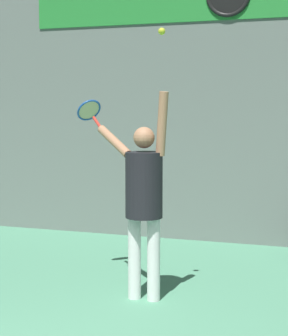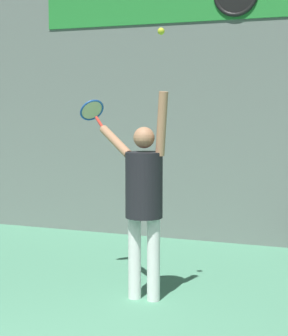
{
  "view_description": "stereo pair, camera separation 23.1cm",
  "coord_description": "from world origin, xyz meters",
  "views": [
    {
      "loc": [
        2.04,
        -2.86,
        1.92
      ],
      "look_at": [
        0.05,
        2.78,
        1.33
      ],
      "focal_mm": 65.0,
      "sensor_mm": 36.0,
      "label": 1
    },
    {
      "loc": [
        2.26,
        -2.78,
        1.92
      ],
      "look_at": [
        0.05,
        2.78,
        1.33
      ],
      "focal_mm": 65.0,
      "sensor_mm": 36.0,
      "label": 2
    }
  ],
  "objects": [
    {
      "name": "tennis_racket",
      "position": [
        -0.77,
        3.3,
        1.89
      ],
      "size": [
        0.4,
        0.35,
        0.33
      ],
      "color": "red"
    },
    {
      "name": "tennis_player",
      "position": [
        0.04,
        2.79,
        1.08
      ],
      "size": [
        0.94,
        0.6,
        2.09
      ],
      "color": "white",
      "rests_on": "ground_plane"
    },
    {
      "name": "tennis_ball",
      "position": [
        0.26,
        2.69,
        2.65
      ],
      "size": [
        0.07,
        0.07,
        0.07
      ],
      "color": "#CCDB2D"
    },
    {
      "name": "back_wall",
      "position": [
        0.0,
        5.68,
        2.5
      ],
      "size": [
        18.0,
        0.1,
        5.0
      ],
      "color": "slate",
      "rests_on": "ground_plane"
    }
  ]
}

